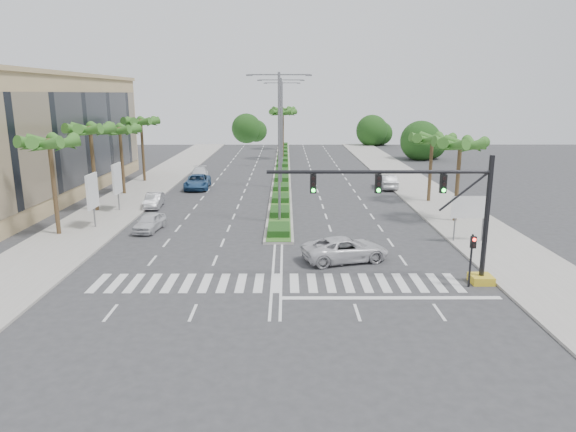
# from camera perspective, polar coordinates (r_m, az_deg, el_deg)

# --- Properties ---
(ground) EXTENTS (160.00, 160.00, 0.00)m
(ground) POSITION_cam_1_polar(r_m,az_deg,el_deg) (29.07, -1.28, -7.46)
(ground) COLOR #333335
(ground) RESTS_ON ground
(footpath_right) EXTENTS (6.00, 120.00, 0.15)m
(footpath_right) POSITION_cam_1_polar(r_m,az_deg,el_deg) (50.43, 16.68, 1.10)
(footpath_right) COLOR gray
(footpath_right) RESTS_ON ground
(footpath_left) EXTENTS (6.00, 120.00, 0.15)m
(footpath_left) POSITION_cam_1_polar(r_m,az_deg,el_deg) (50.76, -18.29, 1.07)
(footpath_left) COLOR gray
(footpath_left) RESTS_ON ground
(median) EXTENTS (2.20, 75.00, 0.20)m
(median) POSITION_cam_1_polar(r_m,az_deg,el_deg) (72.87, -0.65, 5.36)
(median) COLOR gray
(median) RESTS_ON ground
(median_grass) EXTENTS (1.80, 75.00, 0.04)m
(median_grass) POSITION_cam_1_polar(r_m,az_deg,el_deg) (72.86, -0.65, 5.45)
(median_grass) COLOR #2C5F20
(median_grass) RESTS_ON median
(building) EXTENTS (12.00, 36.00, 12.00)m
(building) POSITION_cam_1_polar(r_m,az_deg,el_deg) (59.56, -26.95, 7.81)
(building) COLOR tan
(building) RESTS_ON ground
(signal_gantry) EXTENTS (12.60, 1.20, 7.20)m
(signal_gantry) POSITION_cam_1_polar(r_m,az_deg,el_deg) (29.34, 17.10, -0.79)
(signal_gantry) COLOR gold
(signal_gantry) RESTS_ON ground
(pedestrian_signal) EXTENTS (0.28, 0.36, 3.00)m
(pedestrian_signal) POSITION_cam_1_polar(r_m,az_deg,el_deg) (29.52, 19.76, -3.76)
(pedestrian_signal) COLOR black
(pedestrian_signal) RESTS_ON ground
(direction_sign) EXTENTS (2.70, 0.11, 3.40)m
(direction_sign) POSITION_cam_1_polar(r_m,az_deg,el_deg) (38.28, 19.58, 0.72)
(direction_sign) COLOR slate
(direction_sign) RESTS_ON ground
(billboard_near) EXTENTS (0.18, 2.10, 4.35)m
(billboard_near) POSITION_cam_1_polar(r_m,az_deg,el_deg) (42.58, -20.92, 2.54)
(billboard_near) COLOR slate
(billboard_near) RESTS_ON ground
(billboard_far) EXTENTS (0.18, 2.10, 4.35)m
(billboard_far) POSITION_cam_1_polar(r_m,az_deg,el_deg) (48.16, -18.46, 3.91)
(billboard_far) COLOR slate
(billboard_far) RESTS_ON ground
(palm_left_near) EXTENTS (4.57, 4.68, 7.55)m
(palm_left_near) POSITION_cam_1_polar(r_m,az_deg,el_deg) (41.03, -24.96, 7.06)
(palm_left_near) COLOR brown
(palm_left_near) RESTS_ON ground
(palm_left_mid) EXTENTS (4.57, 4.68, 7.95)m
(palm_left_mid) POSITION_cam_1_polar(r_m,az_deg,el_deg) (48.36, -21.10, 8.66)
(palm_left_mid) COLOR brown
(palm_left_mid) RESTS_ON ground
(palm_left_far) EXTENTS (4.57, 4.68, 7.35)m
(palm_left_far) POSITION_cam_1_polar(r_m,az_deg,el_deg) (55.94, -18.18, 8.83)
(palm_left_far) COLOR brown
(palm_left_far) RESTS_ON ground
(palm_left_end) EXTENTS (4.57, 4.68, 7.75)m
(palm_left_end) POSITION_cam_1_polar(r_m,az_deg,el_deg) (63.57, -16.01, 9.80)
(palm_left_end) COLOR brown
(palm_left_end) RESTS_ON ground
(palm_right_near) EXTENTS (4.57, 4.68, 7.05)m
(palm_right_near) POSITION_cam_1_polar(r_m,az_deg,el_deg) (43.65, 18.59, 7.29)
(palm_right_near) COLOR brown
(palm_right_near) RESTS_ON ground
(palm_right_far) EXTENTS (4.57, 4.68, 6.75)m
(palm_right_far) POSITION_cam_1_polar(r_m,az_deg,el_deg) (51.28, 15.73, 7.98)
(palm_right_far) COLOR brown
(palm_right_far) RESTS_ON ground
(palm_median_a) EXTENTS (4.57, 4.68, 8.05)m
(palm_median_a) POSITION_cam_1_polar(r_m,az_deg,el_deg) (82.21, -0.61, 11.23)
(palm_median_a) COLOR brown
(palm_median_a) RESTS_ON ground
(palm_median_b) EXTENTS (4.57, 4.68, 8.05)m
(palm_median_b) POSITION_cam_1_polar(r_m,az_deg,el_deg) (97.20, -0.55, 11.58)
(palm_median_b) COLOR brown
(palm_median_b) RESTS_ON ground
(streetlight_near) EXTENTS (5.10, 0.25, 12.00)m
(streetlight_near) POSITION_cam_1_polar(r_m,az_deg,el_deg) (41.30, -0.98, 8.50)
(streetlight_near) COLOR slate
(streetlight_near) RESTS_ON ground
(streetlight_mid) EXTENTS (5.10, 0.25, 12.00)m
(streetlight_mid) POSITION_cam_1_polar(r_m,az_deg,el_deg) (57.26, -0.77, 9.89)
(streetlight_mid) COLOR slate
(streetlight_mid) RESTS_ON ground
(streetlight_far) EXTENTS (5.10, 0.25, 12.00)m
(streetlight_far) POSITION_cam_1_polar(r_m,az_deg,el_deg) (73.23, -0.66, 10.67)
(streetlight_far) COLOR slate
(streetlight_far) RESTS_ON ground
(car_parked_a) EXTENTS (2.07, 4.15, 1.36)m
(car_parked_a) POSITION_cam_1_polar(r_m,az_deg,el_deg) (41.10, -15.14, -0.66)
(car_parked_a) COLOR silver
(car_parked_a) RESTS_ON ground
(car_parked_b) EXTENTS (1.66, 4.11, 1.33)m
(car_parked_b) POSITION_cam_1_polar(r_m,az_deg,el_deg) (49.45, -14.68, 1.69)
(car_parked_b) COLOR #A1A1A5
(car_parked_b) RESTS_ON ground
(car_parked_c) EXTENTS (2.93, 5.80, 1.57)m
(car_parked_c) POSITION_cam_1_polar(r_m,az_deg,el_deg) (58.10, -10.03, 3.76)
(car_parked_c) COLOR #294F7E
(car_parked_c) RESTS_ON ground
(car_parked_d) EXTENTS (2.66, 5.21, 1.45)m
(car_parked_d) POSITION_cam_1_polar(r_m,az_deg,el_deg) (64.57, -9.80, 4.67)
(car_parked_d) COLOR silver
(car_parked_d) RESTS_ON ground
(car_crossing) EXTENTS (5.96, 3.90, 1.52)m
(car_crossing) POSITION_cam_1_polar(r_m,az_deg,el_deg) (32.78, 6.40, -3.68)
(car_crossing) COLOR silver
(car_crossing) RESTS_ON ground
(car_right) EXTENTS (1.73, 4.77, 1.56)m
(car_right) POSITION_cam_1_polar(r_m,az_deg,el_deg) (58.38, 10.92, 3.76)
(car_right) COLOR #9E9FA3
(car_right) RESTS_ON ground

